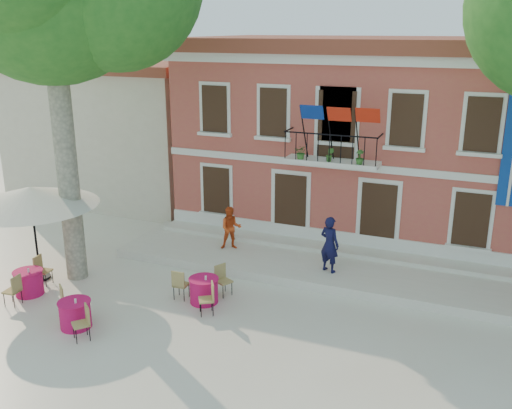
% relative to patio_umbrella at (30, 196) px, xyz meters
% --- Properties ---
extents(ground, '(90.00, 90.00, 0.00)m').
position_rel_patio_umbrella_xyz_m(ground, '(6.26, -0.25, -2.80)').
color(ground, beige).
rests_on(ground, ground).
extents(main_building, '(13.50, 9.59, 7.50)m').
position_rel_patio_umbrella_xyz_m(main_building, '(8.26, 9.74, 0.98)').
color(main_building, '#B55541').
rests_on(main_building, ground).
extents(neighbor_west, '(9.40, 9.40, 6.40)m').
position_rel_patio_umbrella_xyz_m(neighbor_west, '(-3.24, 10.75, 0.42)').
color(neighbor_west, beige).
rests_on(neighbor_west, ground).
extents(terrace, '(14.00, 3.40, 0.30)m').
position_rel_patio_umbrella_xyz_m(terrace, '(8.26, 4.15, -2.65)').
color(terrace, silver).
rests_on(terrace, ground).
extents(patio_umbrella, '(4.18, 4.18, 3.11)m').
position_rel_patio_umbrella_xyz_m(patio_umbrella, '(0.00, 0.00, 0.00)').
color(patio_umbrella, black).
rests_on(patio_umbrella, ground).
extents(pedestrian_navy, '(0.79, 0.65, 1.85)m').
position_rel_patio_umbrella_xyz_m(pedestrian_navy, '(8.75, 3.52, -1.57)').
color(pedestrian_navy, black).
rests_on(pedestrian_navy, terrace).
extents(pedestrian_orange, '(0.93, 0.85, 1.54)m').
position_rel_patio_umbrella_xyz_m(pedestrian_orange, '(5.00, 4.10, -1.72)').
color(pedestrian_orange, '#D84819').
rests_on(pedestrian_orange, terrace).
extents(cafe_table_1, '(1.75, 1.54, 0.95)m').
position_rel_patio_umbrella_xyz_m(cafe_table_1, '(3.19, -2.12, -2.38)').
color(cafe_table_1, '#C61258').
rests_on(cafe_table_1, ground).
extents(cafe_table_3, '(0.90, 1.95, 0.95)m').
position_rel_patio_umbrella_xyz_m(cafe_table_3, '(0.55, -1.04, -2.38)').
color(cafe_table_3, '#C61258').
rests_on(cafe_table_3, ground).
extents(cafe_table_4, '(1.66, 1.87, 0.95)m').
position_rel_patio_umbrella_xyz_m(cafe_table_4, '(5.76, 0.54, -2.37)').
color(cafe_table_4, '#C61258').
rests_on(cafe_table_4, ground).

